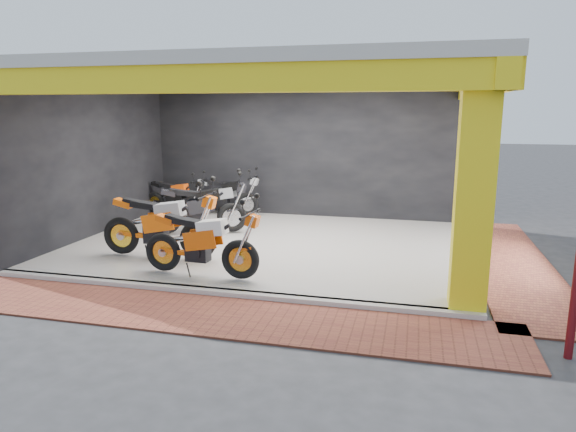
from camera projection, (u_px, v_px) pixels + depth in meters
name	position (u px, v px, depth m)	size (l,w,h in m)	color
ground	(238.00, 275.00, 9.03)	(80.00, 80.00, 0.00)	#2D2D30
showroom_floor	(269.00, 244.00, 10.92)	(8.00, 6.00, 0.10)	silver
showroom_ceiling	(268.00, 72.00, 10.20)	(8.40, 6.40, 0.20)	beige
back_wall	(302.00, 153.00, 13.52)	(8.20, 0.20, 3.50)	black
left_wall	(94.00, 160.00, 11.55)	(0.20, 6.20, 3.50)	black
corner_column	(474.00, 192.00, 7.06)	(0.50, 0.50, 3.50)	yellow
header_beam_front	(210.00, 79.00, 7.41)	(8.40, 0.30, 0.40)	yellow
header_beam_right	(480.00, 85.00, 9.30)	(0.30, 6.40, 0.40)	yellow
floor_kerb	(216.00, 292.00, 8.05)	(8.00, 0.20, 0.10)	silver
paver_front	(195.00, 313.00, 7.31)	(9.00, 1.40, 0.03)	brown
paver_right	(511.00, 262.00, 9.78)	(1.40, 7.00, 0.03)	brown
moto_hero	(240.00, 240.00, 8.34)	(2.22, 0.82, 1.36)	#DC5209
moto_row_a	(197.00, 222.00, 9.46)	(2.42, 0.90, 1.48)	#F8610A
moto_row_b	(232.00, 203.00, 11.59)	(2.26, 0.84, 1.38)	black
moto_row_c	(194.00, 195.00, 13.32)	(1.91, 0.71, 1.16)	black
moto_row_d	(247.00, 193.00, 13.47)	(2.02, 0.75, 1.24)	#A4A7AB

